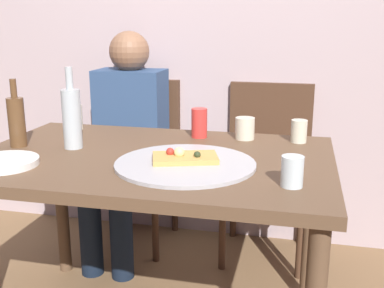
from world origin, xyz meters
TOP-DOWN VIEW (x-y plane):
  - back_wall at (0.00, 1.01)m, footprint 6.00×0.10m
  - dining_table at (0.00, 0.00)m, footprint 1.30×0.85m
  - pizza_tray at (0.15, -0.10)m, footprint 0.48×0.48m
  - pizza_slice_last at (0.14, -0.08)m, footprint 0.25×0.19m
  - wine_bottle at (-0.55, -0.00)m, footprint 0.06×0.06m
  - beer_bottle at (-0.32, 0.03)m, footprint 0.07×0.07m
  - tumbler_near at (0.30, 0.32)m, footprint 0.08×0.08m
  - tumbler_far at (0.51, -0.22)m, footprint 0.07×0.07m
  - wine_glass at (0.52, 0.31)m, footprint 0.06×0.06m
  - short_glass at (-0.46, 0.32)m, footprint 0.06×0.06m
  - soda_can at (0.11, 0.30)m, footprint 0.07×0.07m
  - plate_stack at (-0.45, -0.24)m, footprint 0.23×0.23m
  - chair_left at (-0.36, 0.83)m, footprint 0.44×0.44m
  - chair_right at (0.37, 0.83)m, footprint 0.44×0.44m
  - guest_in_sweater at (-0.36, 0.67)m, footprint 0.36×0.56m

SIDE VIEW (x-z plane):
  - chair_left at x=-0.36m, z-range 0.06..0.96m
  - chair_right at x=0.37m, z-range 0.06..0.96m
  - guest_in_sweater at x=-0.36m, z-range 0.06..1.23m
  - dining_table at x=0.00m, z-range 0.28..1.03m
  - pizza_tray at x=0.15m, z-range 0.75..0.76m
  - plate_stack at x=-0.45m, z-range 0.75..0.77m
  - pizza_slice_last at x=0.14m, z-range 0.75..0.79m
  - tumbler_near at x=0.30m, z-range 0.75..0.83m
  - wine_glass at x=0.52m, z-range 0.75..0.84m
  - tumbler_far at x=0.51m, z-range 0.75..0.84m
  - short_glass at x=-0.46m, z-range 0.75..0.86m
  - soda_can at x=0.11m, z-range 0.75..0.87m
  - wine_bottle at x=-0.55m, z-range 0.72..0.98m
  - beer_bottle at x=-0.32m, z-range 0.71..1.02m
  - back_wall at x=0.00m, z-range 0.00..2.60m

